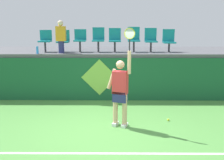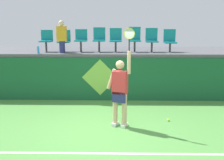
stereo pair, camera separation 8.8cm
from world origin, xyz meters
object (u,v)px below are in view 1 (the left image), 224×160
object	(u,v)px
stadium_chair_7	(169,40)
stadium_chair_3	(98,38)
stadium_chair_5	(134,38)
stadium_chair_6	(151,39)
tennis_player	(120,90)
stadium_chair_1	(63,40)
spectator_0	(61,36)
stadium_chair_2	(80,39)
stadium_chair_4	(115,39)
water_bottle	(37,50)
tennis_ball	(168,120)
stadium_chair_0	(45,39)

from	to	relation	value
stadium_chair_7	stadium_chair_3	bearing A→B (deg)	-179.97
stadium_chair_5	stadium_chair_6	size ratio (longest dim) A/B	1.05
stadium_chair_3	stadium_chair_6	xyz separation A→B (m)	(1.93, 0.00, -0.02)
tennis_player	stadium_chair_6	bearing A→B (deg)	70.26
stadium_chair_1	stadium_chair_3	world-z (taller)	stadium_chair_3
stadium_chair_5	spectator_0	distance (m)	2.64
stadium_chair_7	tennis_player	bearing A→B (deg)	-119.26
stadium_chair_1	stadium_chair_2	size ratio (longest dim) A/B	0.97
stadium_chair_1	stadium_chair_4	world-z (taller)	stadium_chair_4
water_bottle	stadium_chair_1	bearing A→B (deg)	41.02
tennis_ball	stadium_chair_6	world-z (taller)	stadium_chair_6
tennis_player	spectator_0	size ratio (longest dim) A/B	2.26
stadium_chair_6	stadium_chair_7	distance (m)	0.67
stadium_chair_6	stadium_chair_2	bearing A→B (deg)	-179.81
stadium_chair_2	stadium_chair_1	bearing A→B (deg)	179.73
tennis_player	spectator_0	bearing A→B (deg)	125.34
stadium_chair_0	stadium_chair_6	size ratio (longest dim) A/B	0.92
water_bottle	spectator_0	size ratio (longest dim) A/B	0.23
stadium_chair_2	stadium_chair_4	distance (m)	1.28
water_bottle	stadium_chair_1	size ratio (longest dim) A/B	0.33
tennis_ball	stadium_chair_0	xyz separation A→B (m)	(-4.07, 2.91, 2.04)
stadium_chair_2	spectator_0	bearing A→B (deg)	-146.44
stadium_chair_1	water_bottle	bearing A→B (deg)	-138.98
tennis_ball	stadium_chair_1	world-z (taller)	stadium_chair_1
spectator_0	stadium_chair_2	bearing A→B (deg)	33.56
stadium_chair_6	spectator_0	xyz separation A→B (m)	(-3.24, -0.43, 0.13)
tennis_player	stadium_chair_6	xyz separation A→B (m)	(1.19, 3.31, 1.10)
stadium_chair_5	stadium_chair_6	world-z (taller)	stadium_chair_5
water_bottle	stadium_chair_1	world-z (taller)	stadium_chair_1
stadium_chair_7	stadium_chair_1	bearing A→B (deg)	-179.92
tennis_ball	water_bottle	world-z (taller)	water_bottle
tennis_ball	stadium_chair_4	bearing A→B (deg)	117.22
stadium_chair_7	water_bottle	bearing A→B (deg)	-171.61
stadium_chair_3	stadium_chair_6	size ratio (longest dim) A/B	1.02
water_bottle	stadium_chair_5	bearing A→B (deg)	11.53
water_bottle	stadium_chair_7	xyz separation A→B (m)	(4.69, 0.69, 0.31)
tennis_ball	stadium_chair_0	distance (m)	5.41
stadium_chair_0	stadium_chair_7	bearing A→B (deg)	0.11
stadium_chair_1	stadium_chair_2	distance (m)	0.63
water_bottle	stadium_chair_4	size ratio (longest dim) A/B	0.30
water_bottle	stadium_chair_3	size ratio (longest dim) A/B	0.29
stadium_chair_5	spectator_0	size ratio (longest dim) A/B	0.80
tennis_player	stadium_chair_4	bearing A→B (deg)	92.38
stadium_chair_3	stadium_chair_7	world-z (taller)	stadium_chair_3
tennis_player	stadium_chair_7	size ratio (longest dim) A/B	3.13
stadium_chair_3	stadium_chair_4	size ratio (longest dim) A/B	1.03
stadium_chair_3	stadium_chair_7	size ratio (longest dim) A/B	1.08
water_bottle	stadium_chair_4	world-z (taller)	stadium_chair_4
stadium_chair_0	stadium_chair_6	bearing A→B (deg)	0.13
tennis_player	stadium_chair_5	bearing A→B (deg)	80.40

